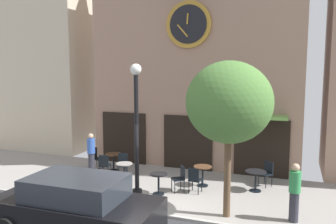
{
  "coord_description": "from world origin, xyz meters",
  "views": [
    {
      "loc": [
        3.87,
        -8.88,
        4.24
      ],
      "look_at": [
        -0.31,
        2.48,
        2.75
      ],
      "focal_mm": 36.82,
      "sensor_mm": 36.0,
      "label": 1
    }
  ],
  "objects_px": {
    "cafe_table_center": "(159,181)",
    "parked_car_black": "(77,207)",
    "cafe_chair_by_entrance": "(267,172)",
    "street_lamp": "(137,132)",
    "cafe_table_near_door": "(114,159)",
    "cafe_table_rightmost": "(256,177)",
    "cafe_chair_right_end": "(195,178)",
    "cafe_chair_facing_street": "(105,164)",
    "pedestrian_green": "(295,192)",
    "street_tree": "(229,103)",
    "pedestrian_blue": "(91,153)",
    "cafe_chair_under_awning": "(96,157)",
    "cafe_chair_outer": "(123,163)",
    "cafe_table_leftmost": "(124,170)",
    "cafe_table_center_right": "(203,172)",
    "cafe_chair_corner": "(180,177)"
  },
  "relations": [
    {
      "from": "cafe_chair_under_awning",
      "to": "cafe_chair_right_end",
      "type": "distance_m",
      "value": 4.98
    },
    {
      "from": "street_tree",
      "to": "cafe_chair_corner",
      "type": "bearing_deg",
      "value": 142.04
    },
    {
      "from": "cafe_table_center",
      "to": "parked_car_black",
      "type": "bearing_deg",
      "value": -104.4
    },
    {
      "from": "pedestrian_blue",
      "to": "cafe_table_center_right",
      "type": "bearing_deg",
      "value": 1.16
    },
    {
      "from": "cafe_chair_by_entrance",
      "to": "cafe_chair_right_end",
      "type": "distance_m",
      "value": 2.82
    },
    {
      "from": "street_lamp",
      "to": "cafe_table_center_right",
      "type": "distance_m",
      "value": 3.18
    },
    {
      "from": "cafe_table_leftmost",
      "to": "cafe_table_center_right",
      "type": "distance_m",
      "value": 2.94
    },
    {
      "from": "cafe_table_center_right",
      "to": "cafe_chair_under_awning",
      "type": "xyz_separation_m",
      "value": [
        -4.85,
        0.56,
        0.02
      ]
    },
    {
      "from": "cafe_chair_right_end",
      "to": "cafe_chair_facing_street",
      "type": "distance_m",
      "value": 3.89
    },
    {
      "from": "cafe_table_near_door",
      "to": "cafe_chair_by_entrance",
      "type": "relative_size",
      "value": 0.82
    },
    {
      "from": "street_tree",
      "to": "parked_car_black",
      "type": "xyz_separation_m",
      "value": [
        -3.4,
        -2.47,
        -2.56
      ]
    },
    {
      "from": "cafe_table_center_right",
      "to": "cafe_chair_right_end",
      "type": "xyz_separation_m",
      "value": [
        -0.07,
        -0.83,
        0.02
      ]
    },
    {
      "from": "street_lamp",
      "to": "cafe_chair_facing_street",
      "type": "relative_size",
      "value": 4.92
    },
    {
      "from": "cafe_table_near_door",
      "to": "cafe_chair_right_end",
      "type": "xyz_separation_m",
      "value": [
        3.92,
        -1.39,
        0.02
      ]
    },
    {
      "from": "pedestrian_green",
      "to": "parked_car_black",
      "type": "bearing_deg",
      "value": -152.07
    },
    {
      "from": "cafe_table_center",
      "to": "cafe_chair_outer",
      "type": "relative_size",
      "value": 0.8
    },
    {
      "from": "street_tree",
      "to": "parked_car_black",
      "type": "distance_m",
      "value": 4.92
    },
    {
      "from": "street_lamp",
      "to": "cafe_chair_facing_street",
      "type": "distance_m",
      "value": 3.36
    },
    {
      "from": "street_tree",
      "to": "parked_car_black",
      "type": "bearing_deg",
      "value": -143.92
    },
    {
      "from": "cafe_table_center_right",
      "to": "cafe_chair_facing_street",
      "type": "distance_m",
      "value": 3.94
    },
    {
      "from": "cafe_table_rightmost",
      "to": "cafe_chair_under_awning",
      "type": "xyz_separation_m",
      "value": [
        -6.73,
        0.45,
        0.01
      ]
    },
    {
      "from": "cafe_chair_facing_street",
      "to": "pedestrian_green",
      "type": "xyz_separation_m",
      "value": [
        7.07,
        -1.73,
        0.33
      ]
    },
    {
      "from": "street_lamp",
      "to": "cafe_table_leftmost",
      "type": "bearing_deg",
      "value": 130.19
    },
    {
      "from": "cafe_table_rightmost",
      "to": "cafe_chair_facing_street",
      "type": "relative_size",
      "value": 0.81
    },
    {
      "from": "cafe_table_center",
      "to": "cafe_chair_by_entrance",
      "type": "relative_size",
      "value": 0.8
    },
    {
      "from": "street_tree",
      "to": "cafe_chair_under_awning",
      "type": "bearing_deg",
      "value": 154.99
    },
    {
      "from": "cafe_table_near_door",
      "to": "pedestrian_green",
      "type": "xyz_separation_m",
      "value": [
        7.14,
        -2.57,
        0.35
      ]
    },
    {
      "from": "street_lamp",
      "to": "cafe_chair_by_entrance",
      "type": "xyz_separation_m",
      "value": [
        3.86,
        2.91,
        -1.72
      ]
    },
    {
      "from": "cafe_chair_under_awning",
      "to": "cafe_chair_facing_street",
      "type": "xyz_separation_m",
      "value": [
        0.92,
        -0.85,
        0.0
      ]
    },
    {
      "from": "cafe_table_near_door",
      "to": "cafe_chair_corner",
      "type": "xyz_separation_m",
      "value": [
        3.4,
        -1.38,
        0.02
      ]
    },
    {
      "from": "street_lamp",
      "to": "cafe_chair_right_end",
      "type": "bearing_deg",
      "value": 38.19
    },
    {
      "from": "parked_car_black",
      "to": "cafe_table_center",
      "type": "bearing_deg",
      "value": 75.6
    },
    {
      "from": "pedestrian_green",
      "to": "cafe_chair_by_entrance",
      "type": "bearing_deg",
      "value": 108.32
    },
    {
      "from": "cafe_chair_under_awning",
      "to": "cafe_table_rightmost",
      "type": "bearing_deg",
      "value": -3.82
    },
    {
      "from": "cafe_table_center_right",
      "to": "parked_car_black",
      "type": "height_order",
      "value": "parked_car_black"
    },
    {
      "from": "cafe_chair_outer",
      "to": "pedestrian_blue",
      "type": "bearing_deg",
      "value": -172.46
    },
    {
      "from": "pedestrian_blue",
      "to": "parked_car_black",
      "type": "distance_m",
      "value": 5.36
    },
    {
      "from": "cafe_chair_outer",
      "to": "cafe_table_leftmost",
      "type": "bearing_deg",
      "value": -58.16
    },
    {
      "from": "cafe_table_near_door",
      "to": "cafe_chair_by_entrance",
      "type": "height_order",
      "value": "cafe_chair_by_entrance"
    },
    {
      "from": "cafe_chair_by_entrance",
      "to": "pedestrian_green",
      "type": "xyz_separation_m",
      "value": [
        0.94,
        -2.85,
        0.33
      ]
    },
    {
      "from": "cafe_chair_right_end",
      "to": "pedestrian_blue",
      "type": "distance_m",
      "value": 4.66
    },
    {
      "from": "cafe_table_center_right",
      "to": "pedestrian_green",
      "type": "bearing_deg",
      "value": -32.71
    },
    {
      "from": "cafe_chair_under_awning",
      "to": "cafe_chair_outer",
      "type": "distance_m",
      "value": 1.6
    },
    {
      "from": "cafe_chair_by_entrance",
      "to": "cafe_chair_right_end",
      "type": "relative_size",
      "value": 1.0
    },
    {
      "from": "cafe_table_leftmost",
      "to": "cafe_table_center_right",
      "type": "relative_size",
      "value": 1.01
    },
    {
      "from": "street_lamp",
      "to": "cafe_table_near_door",
      "type": "relative_size",
      "value": 6.03
    },
    {
      "from": "pedestrian_blue",
      "to": "cafe_table_center",
      "type": "bearing_deg",
      "value": -20.0
    },
    {
      "from": "parked_car_black",
      "to": "pedestrian_green",
      "type": "bearing_deg",
      "value": 27.93
    },
    {
      "from": "cafe_table_rightmost",
      "to": "cafe_chair_right_end",
      "type": "distance_m",
      "value": 2.17
    },
    {
      "from": "cafe_table_near_door",
      "to": "cafe_table_rightmost",
      "type": "relative_size",
      "value": 1.01
    }
  ]
}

